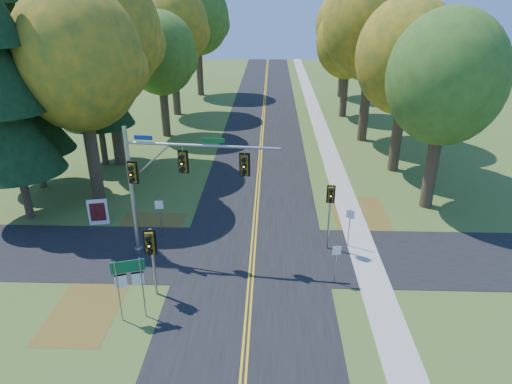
{
  "coord_description": "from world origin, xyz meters",
  "views": [
    {
      "loc": [
        0.93,
        -19.68,
        13.46
      ],
      "look_at": [
        0.14,
        3.41,
        3.2
      ],
      "focal_mm": 32.0,
      "sensor_mm": 36.0,
      "label": 1
    }
  ],
  "objects_px": {
    "route_sign_cluster": "(129,277)",
    "info_kiosk": "(98,212)",
    "east_signal_pole": "(330,201)",
    "traffic_mast": "(166,177)"
  },
  "relations": [
    {
      "from": "traffic_mast",
      "to": "info_kiosk",
      "type": "relative_size",
      "value": 4.82
    },
    {
      "from": "east_signal_pole",
      "to": "traffic_mast",
      "type": "bearing_deg",
      "value": -167.41
    },
    {
      "from": "traffic_mast",
      "to": "east_signal_pole",
      "type": "height_order",
      "value": "traffic_mast"
    },
    {
      "from": "traffic_mast",
      "to": "east_signal_pole",
      "type": "xyz_separation_m",
      "value": [
        8.58,
        0.94,
        -1.67
      ]
    },
    {
      "from": "info_kiosk",
      "to": "route_sign_cluster",
      "type": "bearing_deg",
      "value": -73.97
    },
    {
      "from": "east_signal_pole",
      "to": "route_sign_cluster",
      "type": "relative_size",
      "value": 1.3
    },
    {
      "from": "traffic_mast",
      "to": "route_sign_cluster",
      "type": "relative_size",
      "value": 2.61
    },
    {
      "from": "traffic_mast",
      "to": "route_sign_cluster",
      "type": "bearing_deg",
      "value": -92.02
    },
    {
      "from": "east_signal_pole",
      "to": "info_kiosk",
      "type": "bearing_deg",
      "value": 175.65
    },
    {
      "from": "route_sign_cluster",
      "to": "info_kiosk",
      "type": "relative_size",
      "value": 1.85
    }
  ]
}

